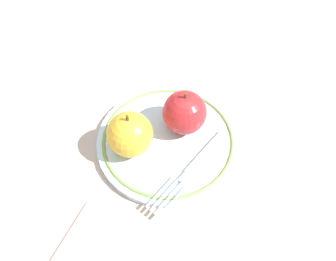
{
  "coord_description": "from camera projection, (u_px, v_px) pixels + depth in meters",
  "views": [
    {
      "loc": [
        -0.08,
        0.31,
        0.46
      ],
      "look_at": [
        0.01,
        0.02,
        0.03
      ],
      "focal_mm": 35.0,
      "sensor_mm": 36.0,
      "label": 1
    }
  ],
  "objects": [
    {
      "name": "fork",
      "position": [
        193.0,
        167.0,
        0.5
      ],
      "size": [
        0.09,
        0.17,
        0.0
      ],
      "rotation": [
        0.0,
        0.0,
        1.18
      ],
      "color": "silver",
      "rests_on": "plate"
    },
    {
      "name": "apple_red_whole",
      "position": [
        185.0,
        112.0,
        0.52
      ],
      "size": [
        0.07,
        0.07,
        0.08
      ],
      "color": "red",
      "rests_on": "plate"
    },
    {
      "name": "ground_plane",
      "position": [
        177.0,
        136.0,
        0.56
      ],
      "size": [
        2.0,
        2.0,
        0.0
      ],
      "primitive_type": "plane",
      "color": "#B8A292"
    },
    {
      "name": "apple_second_whole",
      "position": [
        130.0,
        134.0,
        0.5
      ],
      "size": [
        0.07,
        0.07,
        0.08
      ],
      "color": "gold",
      "rests_on": "plate"
    },
    {
      "name": "plate",
      "position": [
        168.0,
        140.0,
        0.54
      ],
      "size": [
        0.24,
        0.24,
        0.01
      ],
      "color": "silver",
      "rests_on": "ground_plane"
    }
  ]
}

